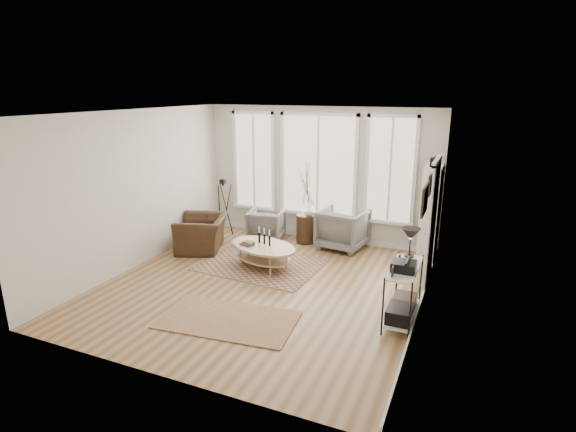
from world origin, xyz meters
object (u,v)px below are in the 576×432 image
at_px(low_shelf, 403,288).
at_px(side_table, 306,205).
at_px(bookcase, 430,214).
at_px(accent_chair, 202,233).
at_px(armchair_right, 343,229).
at_px(armchair_left, 266,225).
at_px(coffee_table, 263,250).

bearing_deg(low_shelf, side_table, 133.35).
bearing_deg(bookcase, accent_chair, -165.60).
xyz_separation_m(low_shelf, armchair_right, (-1.67, 2.64, -0.09)).
distance_m(bookcase, low_shelf, 2.56).
bearing_deg(armchair_left, low_shelf, 133.58).
relative_size(low_shelf, accent_chair, 1.20).
distance_m(bookcase, armchair_right, 1.81).
xyz_separation_m(coffee_table, side_table, (0.23, 1.65, 0.50)).
bearing_deg(low_shelf, armchair_right, 122.39).
xyz_separation_m(bookcase, armchair_left, (-3.45, -0.03, -0.61)).
height_order(bookcase, low_shelf, bookcase).
bearing_deg(bookcase, coffee_table, -151.70).
distance_m(armchair_left, accent_chair, 1.45).
bearing_deg(accent_chair, armchair_right, 94.55).
height_order(armchair_left, side_table, side_table).
xyz_separation_m(low_shelf, armchair_left, (-3.39, 2.49, -0.17)).
bearing_deg(low_shelf, armchair_left, 143.69).
xyz_separation_m(low_shelf, coffee_table, (-2.74, 1.01, -0.17)).
relative_size(armchair_right, side_table, 0.53).
height_order(coffee_table, side_table, side_table).
xyz_separation_m(coffee_table, armchair_left, (-0.65, 1.48, -0.00)).
bearing_deg(armchair_left, side_table, -179.15).
distance_m(side_table, accent_chair, 2.28).
bearing_deg(bookcase, low_shelf, -91.28).
distance_m(armchair_right, side_table, 0.94).
relative_size(bookcase, coffee_table, 1.29).
relative_size(bookcase, low_shelf, 1.58).
bearing_deg(coffee_table, accent_chair, 166.65).
bearing_deg(coffee_table, armchair_left, 113.59).
bearing_deg(low_shelf, bookcase, 88.72).
distance_m(bookcase, side_table, 2.57).
xyz_separation_m(armchair_right, accent_chair, (-2.67, -1.25, -0.07)).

